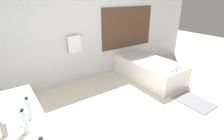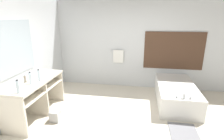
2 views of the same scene
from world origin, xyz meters
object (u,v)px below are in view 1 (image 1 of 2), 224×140
at_px(bathtub, 149,68).
at_px(soap_dispenser, 4,129).
at_px(water_bottle_1, 29,109).
at_px(water_bottle_3, 25,122).

height_order(bathtub, soap_dispenser, soap_dispenser).
bearing_deg(water_bottle_1, soap_dispenser, -152.54).
height_order(water_bottle_1, water_bottle_3, water_bottle_3).
distance_m(bathtub, soap_dispenser, 3.60).
distance_m(water_bottle_1, water_bottle_3, 0.20).
bearing_deg(soap_dispenser, bathtub, 22.00).
xyz_separation_m(water_bottle_1, water_bottle_3, (-0.07, -0.19, 0.00)).
bearing_deg(soap_dispenser, water_bottle_1, 27.46).
bearing_deg(water_bottle_3, water_bottle_1, 69.05).
bearing_deg(bathtub, water_bottle_1, -158.46).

